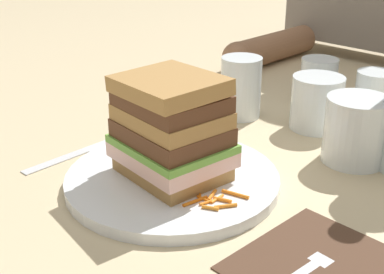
# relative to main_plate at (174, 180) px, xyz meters

# --- Properties ---
(ground_plane) EXTENTS (3.00, 3.00, 0.00)m
(ground_plane) POSITION_rel_main_plate_xyz_m (-0.00, 0.01, -0.01)
(ground_plane) COLOR #C6B289
(main_plate) EXTENTS (0.25, 0.25, 0.01)m
(main_plate) POSITION_rel_main_plate_xyz_m (0.00, 0.00, 0.00)
(main_plate) COLOR white
(main_plate) RESTS_ON ground_plane
(sandwich) EXTENTS (0.14, 0.11, 0.12)m
(sandwich) POSITION_rel_main_plate_xyz_m (-0.00, -0.00, 0.07)
(sandwich) COLOR #A87A42
(sandwich) RESTS_ON main_plate
(carrot_shred_0) EXTENTS (0.03, 0.02, 0.00)m
(carrot_shred_0) POSITION_rel_main_plate_xyz_m (-0.05, 0.02, 0.01)
(carrot_shred_0) COLOR orange
(carrot_shred_0) RESTS_ON main_plate
(carrot_shred_1) EXTENTS (0.02, 0.03, 0.00)m
(carrot_shred_1) POSITION_rel_main_plate_xyz_m (-0.06, 0.01, 0.01)
(carrot_shred_1) COLOR orange
(carrot_shred_1) RESTS_ON main_plate
(carrot_shred_2) EXTENTS (0.02, 0.02, 0.00)m
(carrot_shred_2) POSITION_rel_main_plate_xyz_m (-0.07, -0.01, 0.01)
(carrot_shred_2) COLOR orange
(carrot_shred_2) RESTS_ON main_plate
(carrot_shred_3) EXTENTS (0.03, 0.01, 0.00)m
(carrot_shred_3) POSITION_rel_main_plate_xyz_m (-0.09, 0.02, 0.01)
(carrot_shred_3) COLOR orange
(carrot_shred_3) RESTS_ON main_plate
(carrot_shred_4) EXTENTS (0.02, 0.01, 0.00)m
(carrot_shred_4) POSITION_rel_main_plate_xyz_m (-0.08, 0.01, 0.01)
(carrot_shred_4) COLOR orange
(carrot_shred_4) RESTS_ON main_plate
(carrot_shred_5) EXTENTS (0.02, 0.02, 0.00)m
(carrot_shred_5) POSITION_rel_main_plate_xyz_m (-0.08, 0.01, 0.01)
(carrot_shred_5) COLOR orange
(carrot_shred_5) RESTS_ON main_plate
(carrot_shred_6) EXTENTS (0.03, 0.01, 0.00)m
(carrot_shred_6) POSITION_rel_main_plate_xyz_m (-0.09, 0.01, 0.01)
(carrot_shred_6) COLOR orange
(carrot_shred_6) RESTS_ON main_plate
(carrot_shred_7) EXTENTS (0.01, 0.02, 0.00)m
(carrot_shred_7) POSITION_rel_main_plate_xyz_m (-0.07, 0.03, 0.01)
(carrot_shred_7) COLOR orange
(carrot_shred_7) RESTS_ON main_plate
(carrot_shred_8) EXTENTS (0.02, 0.00, 0.00)m
(carrot_shred_8) POSITION_rel_main_plate_xyz_m (0.07, -0.02, 0.01)
(carrot_shred_8) COLOR orange
(carrot_shred_8) RESTS_ON main_plate
(carrot_shred_9) EXTENTS (0.02, 0.01, 0.00)m
(carrot_shred_9) POSITION_rel_main_plate_xyz_m (0.08, -0.00, 0.01)
(carrot_shred_9) COLOR orange
(carrot_shred_9) RESTS_ON main_plate
(carrot_shred_10) EXTENTS (0.02, 0.02, 0.00)m
(carrot_shred_10) POSITION_rel_main_plate_xyz_m (0.05, -0.01, 0.01)
(carrot_shred_10) COLOR orange
(carrot_shred_10) RESTS_ON main_plate
(carrot_shred_11) EXTENTS (0.02, 0.01, 0.00)m
(carrot_shred_11) POSITION_rel_main_plate_xyz_m (0.08, -0.03, 0.01)
(carrot_shred_11) COLOR orange
(carrot_shred_11) RESTS_ON main_plate
(carrot_shred_12) EXTENTS (0.02, 0.02, 0.00)m
(carrot_shred_12) POSITION_rel_main_plate_xyz_m (0.09, -0.01, 0.01)
(carrot_shred_12) COLOR orange
(carrot_shred_12) RESTS_ON main_plate
(carrot_shred_13) EXTENTS (0.01, 0.02, 0.00)m
(carrot_shred_13) POSITION_rel_main_plate_xyz_m (0.07, -0.01, 0.01)
(carrot_shred_13) COLOR orange
(carrot_shred_13) RESTS_ON main_plate
(carrot_shred_14) EXTENTS (0.01, 0.03, 0.00)m
(carrot_shred_14) POSITION_rel_main_plate_xyz_m (0.06, -0.03, 0.01)
(carrot_shred_14) COLOR orange
(carrot_shred_14) RESTS_ON main_plate
(carrot_shred_15) EXTENTS (0.03, 0.01, 0.00)m
(carrot_shred_15) POSITION_rel_main_plate_xyz_m (0.08, 0.01, 0.01)
(carrot_shred_15) COLOR orange
(carrot_shred_15) RESTS_ON main_plate
(carrot_shred_16) EXTENTS (0.01, 0.03, 0.00)m
(carrot_shred_16) POSITION_rel_main_plate_xyz_m (0.07, -0.02, 0.01)
(carrot_shred_16) COLOR orange
(carrot_shred_16) RESTS_ON main_plate
(carrot_shred_17) EXTENTS (0.01, 0.02, 0.00)m
(carrot_shred_17) POSITION_rel_main_plate_xyz_m (0.07, -0.01, 0.01)
(carrot_shred_17) COLOR orange
(carrot_shred_17) RESTS_ON main_plate
(napkin_dark) EXTENTS (0.13, 0.15, 0.00)m
(napkin_dark) POSITION_rel_main_plate_xyz_m (0.20, -0.01, -0.01)
(napkin_dark) COLOR #4C3323
(napkin_dark) RESTS_ON ground_plane
(fork) EXTENTS (0.03, 0.17, 0.00)m
(fork) POSITION_rel_main_plate_xyz_m (0.20, -0.03, -0.00)
(fork) COLOR silver
(fork) RESTS_ON napkin_dark
(knife) EXTENTS (0.02, 0.20, 0.00)m
(knife) POSITION_rel_main_plate_xyz_m (-0.16, -0.02, -0.01)
(knife) COLOR silver
(knife) RESTS_ON ground_plane
(juice_glass) EXTENTS (0.08, 0.08, 0.09)m
(juice_glass) POSITION_rel_main_plate_xyz_m (0.12, 0.21, 0.03)
(juice_glass) COLOR white
(juice_glass) RESTS_ON ground_plane
(empty_tumbler_0) EXTENTS (0.06, 0.06, 0.07)m
(empty_tumbler_0) POSITION_rel_main_plate_xyz_m (-0.04, 0.37, 0.03)
(empty_tumbler_0) COLOR silver
(empty_tumbler_0) RESTS_ON ground_plane
(empty_tumbler_1) EXTENTS (0.06, 0.06, 0.07)m
(empty_tumbler_1) POSITION_rel_main_plate_xyz_m (0.06, 0.38, 0.03)
(empty_tumbler_1) COLOR silver
(empty_tumbler_1) RESTS_ON ground_plane
(empty_tumbler_2) EXTENTS (0.08, 0.08, 0.08)m
(empty_tumbler_2) POSITION_rel_main_plate_xyz_m (0.02, 0.27, 0.03)
(empty_tumbler_2) COLOR silver
(empty_tumbler_2) RESTS_ON ground_plane
(empty_tumbler_3) EXTENTS (0.06, 0.06, 0.09)m
(empty_tumbler_3) POSITION_rel_main_plate_xyz_m (-0.09, 0.23, 0.04)
(empty_tumbler_3) COLOR silver
(empty_tumbler_3) RESTS_ON ground_plane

